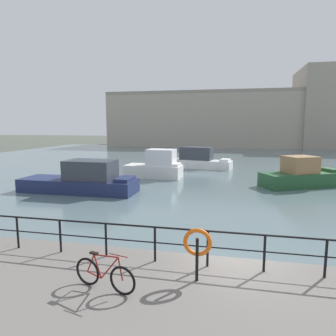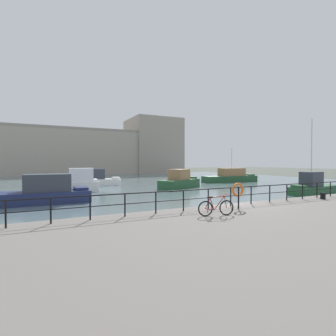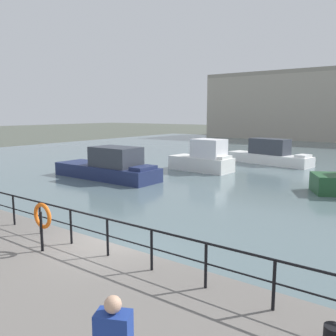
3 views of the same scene
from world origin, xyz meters
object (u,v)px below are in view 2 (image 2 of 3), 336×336
(moored_cabin_cruiser, at_px, (231,177))
(life_ring_stand, at_px, (238,191))
(moored_green_narrowboat, at_px, (92,179))
(moored_harbor_tender, at_px, (39,193))
(moored_small_launch, at_px, (77,183))
(harbor_building, at_px, (106,151))
(mooring_bollard, at_px, (323,196))
(moored_red_daysailer, at_px, (180,181))
(parked_bicycle, at_px, (216,208))
(moored_blue_motorboat, at_px, (313,186))

(moored_cabin_cruiser, height_order, life_ring_stand, moored_cabin_cruiser)
(moored_green_narrowboat, bearing_deg, moored_harbor_tender, -103.08)
(life_ring_stand, bearing_deg, moored_green_narrowboat, 96.70)
(moored_cabin_cruiser, xyz_separation_m, life_ring_stand, (-18.97, -22.94, 0.92))
(moored_harbor_tender, distance_m, moored_small_launch, 7.97)
(harbor_building, relative_size, mooring_bollard, 126.27)
(harbor_building, height_order, moored_red_daysailer, harbor_building)
(moored_harbor_tender, distance_m, parked_bicycle, 15.08)
(moored_harbor_tender, relative_size, moored_red_daysailer, 1.28)
(moored_green_narrowboat, bearing_deg, moored_red_daysailer, -31.45)
(moored_green_narrowboat, distance_m, moored_blue_motorboat, 27.56)
(moored_small_launch, relative_size, mooring_bollard, 12.14)
(moored_red_daysailer, height_order, moored_green_narrowboat, moored_red_daysailer)
(moored_green_narrowboat, xyz_separation_m, life_ring_stand, (3.09, -26.31, 0.89))
(moored_harbor_tender, xyz_separation_m, moored_small_launch, (3.67, 7.07, 0.15))
(harbor_building, relative_size, moored_harbor_tender, 6.51)
(harbor_building, distance_m, mooring_bollard, 62.61)
(life_ring_stand, bearing_deg, mooring_bollard, 1.40)
(moored_cabin_cruiser, height_order, moored_blue_motorboat, moored_blue_motorboat)
(moored_green_narrowboat, xyz_separation_m, mooring_bollard, (10.72, -26.13, 0.14))
(harbor_building, distance_m, parked_bicycle, 64.38)
(harbor_building, relative_size, moored_green_narrowboat, 6.69)
(moored_blue_motorboat, bearing_deg, moored_cabin_cruiser, -108.01)
(moored_cabin_cruiser, bearing_deg, moored_blue_motorboat, -96.35)
(harbor_building, relative_size, life_ring_stand, 39.77)
(life_ring_stand, bearing_deg, moored_cabin_cruiser, 50.42)
(moored_green_narrowboat, height_order, life_ring_stand, moored_green_narrowboat)
(moored_blue_motorboat, height_order, mooring_bollard, moored_blue_motorboat)
(moored_cabin_cruiser, relative_size, moored_blue_motorboat, 1.25)
(moored_cabin_cruiser, distance_m, moored_green_narrowboat, 22.31)
(moored_blue_motorboat, bearing_deg, harbor_building, -88.66)
(moored_small_launch, relative_size, parked_bicycle, 3.08)
(moored_small_launch, relative_size, moored_red_daysailer, 0.80)
(moored_red_daysailer, xyz_separation_m, mooring_bollard, (1.41, -17.40, 0.15))
(moored_green_narrowboat, relative_size, parked_bicycle, 4.79)
(moored_harbor_tender, relative_size, moored_small_launch, 1.60)
(moored_blue_motorboat, bearing_deg, parked_bicycle, 14.38)
(moored_harbor_tender, relative_size, life_ring_stand, 6.11)
(moored_cabin_cruiser, bearing_deg, life_ring_stand, -125.65)
(moored_red_daysailer, xyz_separation_m, moored_cabin_cruiser, (12.75, 5.35, -0.02))
(moored_blue_motorboat, relative_size, life_ring_stand, 5.56)
(moored_blue_motorboat, relative_size, parked_bicycle, 4.48)
(harbor_building, xyz_separation_m, moored_blue_motorboat, (8.96, -56.14, -5.65))
(life_ring_stand, bearing_deg, moored_red_daysailer, 70.53)
(moored_green_narrowboat, distance_m, life_ring_stand, 26.51)
(moored_harbor_tender, height_order, mooring_bollard, moored_harbor_tender)
(mooring_bollard, relative_size, life_ring_stand, 0.31)
(moored_small_launch, bearing_deg, parked_bicycle, -75.46)
(moored_harbor_tender, distance_m, mooring_bollard, 21.00)
(harbor_building, relative_size, moored_red_daysailer, 8.33)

